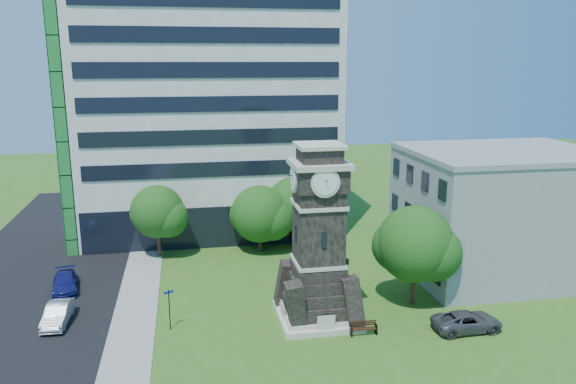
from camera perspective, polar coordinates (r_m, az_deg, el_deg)
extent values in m
plane|color=#2F601B|center=(37.67, -0.86, -14.39)|extent=(160.00, 160.00, 0.00)
cube|color=gray|center=(41.92, -15.26, -11.83)|extent=(3.00, 70.00, 0.06)
cube|color=black|center=(43.56, -26.71, -11.88)|extent=(14.00, 80.00, 0.02)
cube|color=beige|center=(39.87, 3.00, -12.43)|extent=(5.40, 5.40, 0.40)
cube|color=beige|center=(39.72, 3.01, -11.98)|extent=(4.80, 4.80, 0.30)
cube|color=black|center=(37.37, 3.13, -2.72)|extent=(3.00, 3.00, 6.40)
cube|color=beige|center=(38.30, 3.07, -7.04)|extent=(3.25, 3.25, 0.25)
cube|color=beige|center=(37.10, 3.15, -1.24)|extent=(3.25, 3.25, 0.25)
cube|color=black|center=(36.25, 3.67, -4.89)|extent=(0.35, 0.08, 1.10)
cube|color=black|center=(36.69, 3.18, 1.48)|extent=(3.30, 3.30, 1.60)
cube|color=beige|center=(36.52, 3.20, 2.87)|extent=(3.70, 3.70, 0.35)
cylinder|color=white|center=(35.01, 3.86, 0.90)|extent=(1.56, 0.06, 1.56)
cylinder|color=white|center=(36.32, 0.47, 1.38)|extent=(0.06, 1.56, 1.56)
cube|color=black|center=(36.42, 3.21, 3.79)|extent=(2.60, 2.60, 0.90)
cube|color=beige|center=(36.32, 3.23, 4.73)|extent=(3.00, 3.00, 0.25)
cube|color=white|center=(59.05, -8.13, 9.78)|extent=(25.00, 15.00, 28.00)
cube|color=black|center=(54.03, -7.37, -3.48)|extent=(24.50, 0.80, 4.00)
cube|color=#989B9D|center=(49.80, 20.79, -2.12)|extent=(15.00, 12.00, 10.00)
cube|color=#989B9D|center=(48.75, 21.29, 3.78)|extent=(15.20, 12.20, 0.40)
imported|color=#989B9F|center=(41.94, -22.36, -11.41)|extent=(1.58, 4.18, 1.36)
imported|color=navy|center=(47.31, -21.71, -8.56)|extent=(2.48, 4.68, 1.29)
imported|color=#4A4B4F|center=(39.84, 17.73, -12.41)|extent=(4.69, 2.25, 1.29)
cube|color=black|center=(37.68, 6.42, -13.87)|extent=(0.06, 0.45, 0.70)
cube|color=black|center=(38.17, 8.92, -13.58)|extent=(0.06, 0.45, 0.70)
cube|color=black|center=(37.87, 7.69, -13.59)|extent=(1.79, 0.48, 0.04)
cube|color=black|center=(37.93, 7.60, -13.07)|extent=(1.79, 0.04, 0.40)
cylinder|color=black|center=(38.65, -11.95, -11.62)|extent=(0.07, 0.07, 2.81)
cube|color=#0E14A0|center=(38.15, -12.04, -9.94)|extent=(0.67, 0.04, 0.17)
cylinder|color=#332114|center=(52.46, -12.96, -5.12)|extent=(0.32, 0.32, 2.45)
sphere|color=#31651E|center=(51.61, -13.14, -1.96)|extent=(4.78, 4.78, 4.78)
sphere|color=#31651E|center=(51.23, -12.06, -2.57)|extent=(3.58, 3.58, 3.58)
sphere|color=#31651E|center=(52.30, -14.01, -2.11)|extent=(3.35, 3.35, 3.35)
cylinder|color=#332114|center=(52.52, -2.84, -4.95)|extent=(0.33, 0.33, 2.11)
sphere|color=#1E581A|center=(51.77, -2.88, -2.24)|extent=(5.28, 5.28, 5.28)
sphere|color=#1E581A|center=(51.52, -1.63, -2.78)|extent=(3.96, 3.96, 3.96)
sphere|color=#1E581A|center=(52.36, -3.97, -2.34)|extent=(3.70, 3.70, 3.70)
cylinder|color=#332114|center=(53.93, 0.64, -4.27)|extent=(0.40, 0.40, 2.43)
sphere|color=#2E611D|center=(53.11, 0.64, -1.22)|extent=(5.19, 5.19, 5.19)
sphere|color=#2E611D|center=(52.94, 1.85, -1.80)|extent=(3.89, 3.89, 3.89)
sphere|color=#2E611D|center=(53.63, -0.44, -1.37)|extent=(3.63, 3.63, 3.63)
cylinder|color=#332114|center=(42.54, 12.56, -9.36)|extent=(0.35, 0.35, 2.68)
sphere|color=#2E671E|center=(41.41, 12.79, -5.18)|extent=(5.56, 5.56, 5.56)
sphere|color=#2E671E|center=(41.54, 14.47, -5.97)|extent=(4.17, 4.17, 4.17)
sphere|color=#2E671E|center=(41.75, 11.16, -5.37)|extent=(3.89, 3.89, 3.89)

